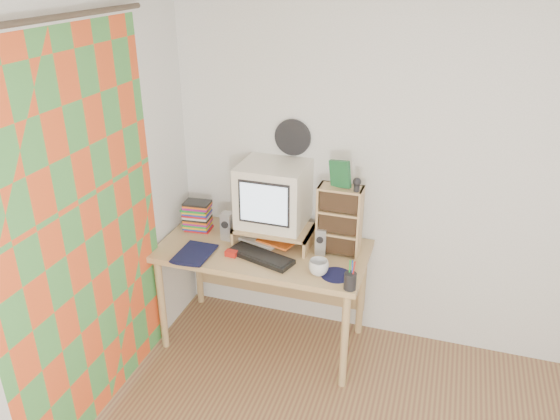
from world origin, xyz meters
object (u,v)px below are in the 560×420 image
Objects in this scene: cd_rack at (339,220)px; mug at (319,267)px; dvd_stack at (197,213)px; desk at (266,261)px; diary at (180,250)px; keyboard at (261,257)px; crt_monitor at (273,195)px.

mug is (-0.05, -0.31, -0.19)m from cd_rack.
dvd_stack is at bearing 179.51° from cd_rack.
dvd_stack is (-0.54, 0.06, 0.26)m from desk.
keyboard is at bearing 10.33° from diary.
desk is 0.25m from keyboard.
cd_rack is (0.49, 0.04, 0.37)m from desk.
desk is 0.62m from cd_rack.
dvd_stack is (-0.57, 0.26, 0.11)m from keyboard.
keyboard reaches higher than desk.
cd_rack reaches higher than keyboard.
crt_monitor reaches higher than cd_rack.
dvd_stack is (-0.56, -0.03, -0.20)m from crt_monitor.
mug is (0.40, -0.07, 0.03)m from keyboard.
keyboard is (0.01, -0.28, -0.32)m from crt_monitor.
desk is at bearing 148.71° from mug.
crt_monitor is 1.73× the size of dvd_stack.
diary is (0.04, -0.35, -0.10)m from dvd_stack.
crt_monitor is 0.95× the size of cd_rack.
desk is 0.60m from diary.
keyboard is 3.63× the size of mug.
crt_monitor reaches higher than dvd_stack.
crt_monitor is 1.67× the size of diary.
mug is (0.42, -0.35, -0.28)m from crt_monitor.
cd_rack is 1.76× the size of diary.
dvd_stack is 1.04m from cd_rack.
crt_monitor reaches higher than desk.
mug is at bearing -39.80° from crt_monitor.
dvd_stack is at bearing 173.53° from desk.
diary is (-0.99, -0.33, -0.21)m from cd_rack.
keyboard is (0.04, -0.19, 0.15)m from desk.
cd_rack is 1.07m from diary.
crt_monitor is 0.42m from keyboard.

